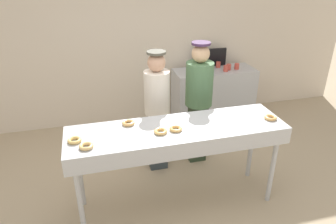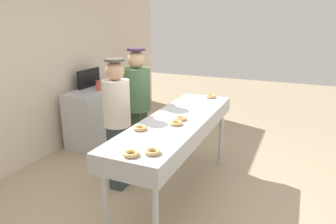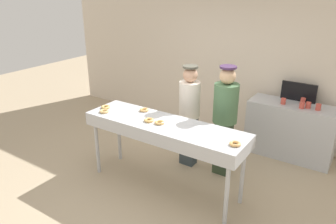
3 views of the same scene
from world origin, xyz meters
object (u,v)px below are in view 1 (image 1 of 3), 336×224
glazed_donut_2 (176,129)px  worker_assistant (157,106)px  glazed_donut_3 (75,140)px  glazed_donut_1 (86,146)px  fryer_conveyor (177,135)px  worker_baker (199,96)px  paper_cup_2 (237,66)px  paper_cup_1 (229,67)px  glazed_donut_0 (128,123)px  prep_counter (213,95)px  paper_cup_3 (208,69)px  glazed_donut_5 (271,118)px  paper_cup_4 (218,65)px  paper_cup_0 (226,68)px  glazed_donut_4 (161,131)px  menu_display (211,58)px

glazed_donut_2 → worker_assistant: size_ratio=0.08×
glazed_donut_3 → glazed_donut_1: bearing=-52.8°
fryer_conveyor → worker_baker: worker_baker is taller
paper_cup_2 → paper_cup_1: bearing=178.6°
glazed_donut_0 → paper_cup_1: size_ratio=1.38×
glazed_donut_1 → prep_counter: size_ratio=0.10×
paper_cup_2 → paper_cup_3: bearing=-177.7°
glazed_donut_2 → glazed_donut_5: size_ratio=1.00×
paper_cup_2 → paper_cup_4: size_ratio=1.00×
glazed_donut_0 → glazed_donut_3: 0.61m
glazed_donut_0 → paper_cup_0: glazed_donut_0 is taller
paper_cup_3 → paper_cup_0: bearing=-7.1°
glazed_donut_1 → paper_cup_3: 2.91m
glazed_donut_4 → paper_cup_2: 2.70m
glazed_donut_5 → prep_counter: bearing=84.8°
worker_assistant → paper_cup_0: size_ratio=16.63×
paper_cup_2 → menu_display: 0.48m
glazed_donut_0 → paper_cup_0: size_ratio=1.38×
paper_cup_4 → paper_cup_0: bearing=-81.1°
paper_cup_0 → menu_display: menu_display is taller
fryer_conveyor → glazed_donut_1: size_ratio=17.11×
worker_assistant → paper_cup_2: 2.03m
glazed_donut_3 → paper_cup_1: glazed_donut_3 is taller
fryer_conveyor → paper_cup_4: paper_cup_4 is taller
fryer_conveyor → paper_cup_0: paper_cup_0 is taller
menu_display → paper_cup_1: bearing=-50.9°
worker_baker → paper_cup_3: (0.56, 1.07, -0.01)m
glazed_donut_4 → paper_cup_2: (1.84, 1.98, -0.05)m
paper_cup_4 → fryer_conveyor: bearing=-123.2°
paper_cup_4 → menu_display: bearing=135.5°
glazed_donut_3 → prep_counter: bearing=40.7°
glazed_donut_5 → glazed_donut_4: bearing=179.6°
worker_baker → glazed_donut_5: bearing=116.7°
glazed_donut_2 → glazed_donut_4: same height
glazed_donut_0 → worker_assistant: worker_assistant is taller
prep_counter → glazed_donut_4: bearing=-125.6°
worker_baker → paper_cup_0: bearing=-133.8°
glazed_donut_1 → glazed_donut_3: same height
glazed_donut_3 → glazed_donut_5: (2.13, -0.05, 0.00)m
prep_counter → paper_cup_2: bearing=-8.8°
paper_cup_3 → glazed_donut_2: bearing=-120.2°
prep_counter → paper_cup_4: paper_cup_4 is taller
prep_counter → glazed_donut_3: bearing=-139.3°
fryer_conveyor → worker_baker: size_ratio=1.37×
paper_cup_4 → glazed_donut_4: bearing=-126.0°
glazed_donut_0 → glazed_donut_1: bearing=-140.9°
paper_cup_0 → menu_display: 0.39m
glazed_donut_2 → glazed_donut_4: size_ratio=1.00×
glazed_donut_0 → prep_counter: 2.55m
paper_cup_3 → glazed_donut_0: bearing=-133.5°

